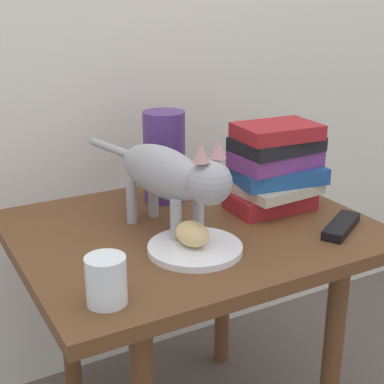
{
  "coord_description": "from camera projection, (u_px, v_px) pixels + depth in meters",
  "views": [
    {
      "loc": [
        -0.57,
        -1.03,
        1.09
      ],
      "look_at": [
        0.0,
        0.0,
        0.67
      ],
      "focal_mm": 53.37,
      "sensor_mm": 36.0,
      "label": 1
    }
  ],
  "objects": [
    {
      "name": "green_vase",
      "position": [
        164.0,
        157.0,
        1.4
      ],
      "size": [
        0.1,
        0.1,
        0.22
      ],
      "primitive_type": "cylinder",
      "color": "#4C2D72",
      "rests_on": "side_table"
    },
    {
      "name": "tv_remote",
      "position": [
        341.0,
        226.0,
        1.25
      ],
      "size": [
        0.15,
        0.11,
        0.02
      ],
      "primitive_type": "cube",
      "rotation": [
        0.0,
        0.0,
        0.54
      ],
      "color": "black",
      "rests_on": "side_table"
    },
    {
      "name": "bread_roll",
      "position": [
        192.0,
        234.0,
        1.14
      ],
      "size": [
        0.07,
        0.09,
        0.05
      ],
      "primitive_type": "ellipsoid",
      "rotation": [
        0.0,
        0.0,
        1.74
      ],
      "color": "#E0BC7A",
      "rests_on": "plate"
    },
    {
      "name": "cat",
      "position": [
        171.0,
        175.0,
        1.19
      ],
      "size": [
        0.14,
        0.47,
        0.23
      ],
      "color": "#99999E",
      "rests_on": "side_table"
    },
    {
      "name": "book_stack",
      "position": [
        276.0,
        167.0,
        1.34
      ],
      "size": [
        0.23,
        0.15,
        0.21
      ],
      "color": "maroon",
      "rests_on": "side_table"
    },
    {
      "name": "candle_jar",
      "position": [
        106.0,
        283.0,
        0.95
      ],
      "size": [
        0.07,
        0.07,
        0.08
      ],
      "color": "silver",
      "rests_on": "side_table"
    },
    {
      "name": "plate",
      "position": [
        195.0,
        248.0,
        1.15
      ],
      "size": [
        0.19,
        0.19,
        0.01
      ],
      "primitive_type": "cylinder",
      "color": "white",
      "rests_on": "side_table"
    },
    {
      "name": "side_table",
      "position": [
        192.0,
        259.0,
        1.31
      ],
      "size": [
        0.77,
        0.62,
        0.59
      ],
      "color": "brown",
      "rests_on": "ground"
    }
  ]
}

